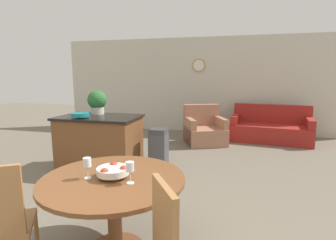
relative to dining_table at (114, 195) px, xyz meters
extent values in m
cube|color=beige|center=(-0.10, 5.62, 0.78)|extent=(8.00, 0.06, 2.70)
cylinder|color=tan|center=(-0.01, 5.58, 1.35)|extent=(0.38, 0.02, 0.38)
cylinder|color=white|center=(-0.01, 5.56, 1.35)|extent=(0.30, 0.01, 0.30)
cylinder|color=brown|center=(0.00, 0.00, -0.20)|extent=(0.13, 0.13, 0.66)
cylinder|color=brown|center=(0.00, 0.00, 0.15)|extent=(1.27, 1.27, 0.03)
cylinder|color=#9E6B3D|center=(-0.67, -0.21, -0.37)|extent=(0.04, 0.04, 0.41)
cube|color=#9E6B3D|center=(-0.72, -0.47, -0.14)|extent=(0.58, 0.58, 0.05)
cube|color=#9E6B3D|center=(0.63, -0.62, 0.16)|extent=(0.24, 0.35, 0.54)
cylinder|color=silver|center=(0.00, 0.00, 0.18)|extent=(0.11, 0.11, 0.03)
cylinder|color=silver|center=(0.00, 0.00, 0.23)|extent=(0.28, 0.28, 0.06)
sphere|color=#B73323|center=(0.10, 0.01, 0.24)|extent=(0.08, 0.08, 0.08)
sphere|color=#B73323|center=(-0.04, 0.09, 0.24)|extent=(0.08, 0.08, 0.08)
sphere|color=#B73323|center=(-0.03, -0.09, 0.24)|extent=(0.08, 0.08, 0.08)
cylinder|color=silver|center=(-0.20, -0.08, 0.17)|extent=(0.06, 0.06, 0.01)
cylinder|color=silver|center=(-0.20, -0.08, 0.22)|extent=(0.01, 0.01, 0.10)
cylinder|color=silver|center=(-0.20, -0.08, 0.31)|extent=(0.07, 0.07, 0.08)
cylinder|color=silver|center=(0.20, -0.09, 0.17)|extent=(0.06, 0.06, 0.01)
cylinder|color=silver|center=(0.20, -0.09, 0.22)|extent=(0.01, 0.01, 0.10)
cylinder|color=silver|center=(0.20, -0.09, 0.31)|extent=(0.07, 0.07, 0.08)
cube|color=brown|center=(-1.23, 2.00, -0.12)|extent=(1.30, 0.82, 0.90)
cube|color=black|center=(-1.23, 2.00, 0.35)|extent=(1.36, 0.88, 0.04)
cylinder|color=#147A7F|center=(-1.42, 1.75, 0.38)|extent=(0.10, 0.10, 0.02)
cylinder|color=#147A7F|center=(-1.42, 1.75, 0.42)|extent=(0.29, 0.29, 0.06)
cylinder|color=beige|center=(-1.36, 2.21, 0.43)|extent=(0.23, 0.23, 0.13)
sphere|color=#2D6B33|center=(-1.36, 2.21, 0.62)|extent=(0.34, 0.34, 0.34)
cube|color=#47474C|center=(-0.23, 2.21, -0.25)|extent=(0.29, 0.31, 0.64)
cube|color=#3C3C41|center=(-0.23, 2.21, 0.11)|extent=(0.28, 0.29, 0.09)
cube|color=maroon|center=(1.92, 4.84, -0.36)|extent=(1.99, 1.16, 0.42)
cube|color=maroon|center=(1.97, 5.20, 0.08)|extent=(1.89, 0.45, 0.47)
cube|color=maroon|center=(1.07, 4.95, -0.26)|extent=(0.27, 0.86, 0.63)
cube|color=maroon|center=(2.77, 4.73, -0.26)|extent=(0.27, 0.86, 0.63)
cube|color=#A87056|center=(0.36, 4.19, -0.37)|extent=(1.16, 1.16, 0.40)
cube|color=#A87056|center=(0.22, 4.51, 0.09)|extent=(0.89, 0.53, 0.52)
cube|color=#A87056|center=(0.01, 4.04, -0.25)|extent=(0.44, 0.80, 0.63)
cube|color=#A87056|center=(0.71, 4.34, -0.25)|extent=(0.44, 0.80, 0.63)
camera|label=1|loc=(1.00, -2.00, 1.04)|focal=28.00mm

